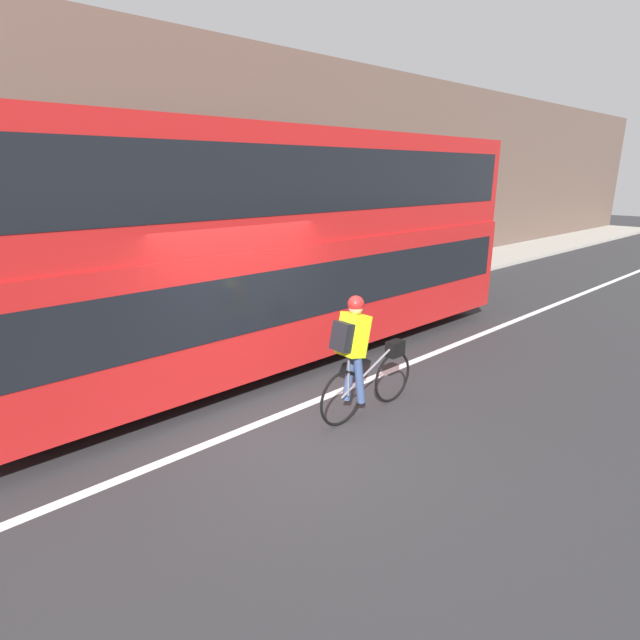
{
  "coord_description": "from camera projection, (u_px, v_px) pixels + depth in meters",
  "views": [
    {
      "loc": [
        -3.67,
        -4.63,
        3.17
      ],
      "look_at": [
        1.22,
        0.69,
        1.03
      ],
      "focal_mm": 28.0,
      "sensor_mm": 36.0,
      "label": 1
    }
  ],
  "objects": [
    {
      "name": "cyclist_on_bike",
      "position": [
        360.0,
        353.0,
        6.51
      ],
      "size": [
        1.78,
        0.32,
        1.7
      ],
      "color": "black",
      "rests_on": "ground_plane"
    },
    {
      "name": "ground_plane",
      "position": [
        287.0,
        424.0,
        6.55
      ],
      "size": [
        80.0,
        80.0,
        0.0
      ],
      "primitive_type": "plane",
      "color": "#2D2D30"
    },
    {
      "name": "trash_bin",
      "position": [
        293.0,
        284.0,
        12.33
      ],
      "size": [
        0.5,
        0.5,
        0.82
      ],
      "color": "#515156",
      "rests_on": "sidewalk_curb"
    },
    {
      "name": "road_center_line",
      "position": [
        275.0,
        417.0,
        6.73
      ],
      "size": [
        50.0,
        0.14,
        0.01
      ],
      "primitive_type": "cube",
      "color": "silver",
      "rests_on": "ground_plane"
    },
    {
      "name": "building_facade",
      "position": [
        92.0,
        178.0,
        10.01
      ],
      "size": [
        60.0,
        0.3,
        6.15
      ],
      "color": "brown",
      "rests_on": "ground_plane"
    },
    {
      "name": "sidewalk_curb",
      "position": [
        135.0,
        335.0,
        9.94
      ],
      "size": [
        60.0,
        2.33,
        0.12
      ],
      "color": "#A8A399",
      "rests_on": "ground_plane"
    },
    {
      "name": "bus",
      "position": [
        278.0,
        237.0,
        8.47
      ],
      "size": [
        10.0,
        2.53,
        3.82
      ],
      "color": "black",
      "rests_on": "ground_plane"
    }
  ]
}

